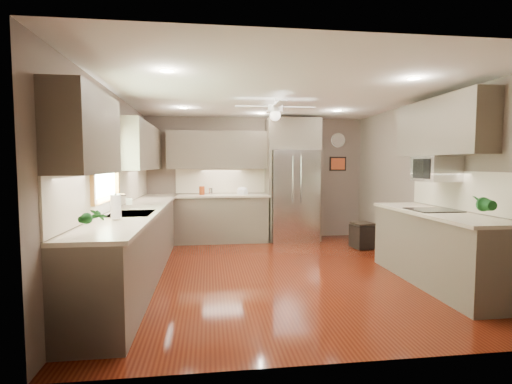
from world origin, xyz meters
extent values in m
plane|color=#451309|center=(0.00, 0.00, 0.00)|extent=(5.00, 5.00, 0.00)
plane|color=white|center=(0.00, 0.00, 2.50)|extent=(5.00, 5.00, 0.00)
plane|color=#685A4F|center=(0.00, 2.50, 1.25)|extent=(4.50, 0.00, 4.50)
plane|color=#685A4F|center=(0.00, -2.50, 1.25)|extent=(4.50, 0.00, 4.50)
plane|color=#685A4F|center=(-2.25, 0.00, 1.25)|extent=(0.00, 5.00, 5.00)
plane|color=#685A4F|center=(2.25, 0.00, 1.25)|extent=(0.00, 5.00, 5.00)
cylinder|color=maroon|center=(-1.12, 2.20, 1.02)|extent=(0.13, 0.13, 0.17)
cylinder|color=silver|center=(-0.95, 2.22, 1.01)|extent=(0.10, 0.10, 0.12)
imported|color=white|center=(-2.07, 0.09, 1.03)|extent=(0.10, 0.10, 0.18)
imported|color=#195A1F|center=(-1.95, -1.90, 1.09)|extent=(0.19, 0.16, 0.30)
imported|color=#195A1F|center=(1.92, -1.57, 1.12)|extent=(0.20, 0.17, 0.35)
imported|color=#C7B295|center=(-0.32, 2.19, 0.97)|extent=(0.31, 0.31, 0.06)
cube|color=brown|center=(-1.95, 0.15, 0.45)|extent=(0.60, 4.70, 0.90)
cube|color=beige|center=(-1.94, 0.15, 0.92)|extent=(0.65, 4.70, 0.04)
cube|color=beige|center=(-2.24, 0.15, 1.20)|extent=(0.02, 4.70, 0.50)
cube|color=brown|center=(-0.72, 2.20, 0.45)|extent=(1.85, 0.60, 0.90)
cube|color=beige|center=(-0.72, 2.19, 0.92)|extent=(1.85, 0.65, 0.04)
cube|color=beige|center=(-0.72, 2.49, 1.20)|extent=(1.85, 0.02, 0.50)
cube|color=brown|center=(-2.08, -1.60, 1.83)|extent=(0.33, 1.20, 0.75)
cube|color=brown|center=(-2.08, 1.30, 1.83)|extent=(0.33, 2.40, 0.75)
cube|color=brown|center=(-0.72, 2.33, 1.83)|extent=(2.15, 0.33, 0.75)
cube|color=brown|center=(2.08, -0.55, 2.03)|extent=(0.33, 1.70, 0.75)
cube|color=#BFF2B2|center=(-2.23, -0.50, 1.55)|extent=(0.01, 1.00, 0.80)
cube|color=#9C5F2A|center=(-2.21, -0.50, 1.98)|extent=(0.05, 1.12, 0.06)
cube|color=#9C5F2A|center=(-2.21, -0.50, 1.12)|extent=(0.05, 1.12, 0.06)
cube|color=#9C5F2A|center=(-2.21, -1.03, 1.55)|extent=(0.05, 0.06, 0.80)
cube|color=#9C5F2A|center=(-2.21, 0.03, 1.55)|extent=(0.05, 0.06, 0.80)
cube|color=silver|center=(-1.93, -0.50, 0.93)|extent=(0.50, 0.70, 0.03)
cube|color=#262626|center=(-1.93, -0.50, 0.89)|extent=(0.44, 0.62, 0.05)
cylinder|color=silver|center=(-2.13, -0.50, 1.05)|extent=(0.02, 0.02, 0.24)
cylinder|color=silver|center=(-2.07, -0.50, 1.17)|extent=(0.16, 0.02, 0.02)
cube|color=silver|center=(0.70, 2.14, 0.91)|extent=(0.92, 0.72, 1.82)
cube|color=black|center=(0.70, 1.80, 0.66)|extent=(0.88, 0.02, 0.02)
cube|color=black|center=(0.70, 1.79, 1.25)|extent=(0.01, 0.02, 1.00)
cylinder|color=silver|center=(0.62, 1.76, 1.25)|extent=(0.02, 0.02, 0.90)
cylinder|color=silver|center=(0.78, 1.76, 1.25)|extent=(0.02, 0.02, 0.90)
cube|color=brown|center=(0.70, 2.20, 2.14)|extent=(1.04, 0.60, 0.63)
cube|color=brown|center=(0.20, 2.20, 0.91)|extent=(0.06, 0.60, 1.82)
cube|color=brown|center=(1.20, 2.20, 0.91)|extent=(0.06, 0.60, 1.82)
cube|color=brown|center=(1.93, -0.80, 0.45)|extent=(0.65, 2.20, 0.90)
cube|color=beige|center=(1.91, -0.80, 0.92)|extent=(0.70, 2.20, 0.04)
cube|color=beige|center=(2.24, -0.80, 1.20)|extent=(0.02, 2.20, 0.50)
cube|color=black|center=(1.91, -0.70, 0.94)|extent=(0.56, 0.52, 0.01)
cube|color=silver|center=(2.03, -0.55, 1.48)|extent=(0.42, 0.55, 0.34)
cube|color=black|center=(1.82, -0.55, 1.48)|extent=(0.02, 0.40, 0.26)
cylinder|color=white|center=(0.00, 0.30, 2.46)|extent=(0.03, 0.03, 0.08)
cylinder|color=white|center=(0.00, 0.30, 2.36)|extent=(0.22, 0.22, 0.10)
sphere|color=white|center=(0.00, 0.30, 2.26)|extent=(0.16, 0.16, 0.16)
cube|color=white|center=(0.35, 0.30, 2.38)|extent=(0.48, 0.11, 0.01)
cube|color=white|center=(0.00, 0.65, 2.38)|extent=(0.11, 0.48, 0.01)
cube|color=white|center=(-0.35, 0.30, 2.38)|extent=(0.48, 0.11, 0.01)
cube|color=white|center=(0.00, -0.05, 2.38)|extent=(0.11, 0.48, 0.01)
cylinder|color=white|center=(-1.40, 1.30, 2.49)|extent=(0.14, 0.14, 0.01)
cylinder|color=white|center=(1.30, 1.30, 2.49)|extent=(0.14, 0.14, 0.01)
cylinder|color=white|center=(-1.40, -1.20, 2.49)|extent=(0.14, 0.14, 0.01)
cylinder|color=white|center=(1.30, -1.20, 2.49)|extent=(0.14, 0.14, 0.01)
cylinder|color=white|center=(0.00, 1.80, 2.49)|extent=(0.14, 0.14, 0.01)
cylinder|color=white|center=(1.75, 2.48, 2.05)|extent=(0.30, 0.03, 0.30)
cylinder|color=silver|center=(1.75, 2.47, 2.05)|extent=(0.29, 0.00, 0.29)
cube|color=black|center=(1.75, 2.48, 1.55)|extent=(0.36, 0.03, 0.30)
cube|color=#BE4E26|center=(1.75, 2.46, 1.55)|extent=(0.30, 0.01, 0.24)
cube|color=black|center=(1.80, 1.24, 0.22)|extent=(0.42, 0.42, 0.41)
cube|color=black|center=(1.80, 1.24, 0.46)|extent=(0.40, 0.40, 0.03)
cylinder|color=white|center=(-1.97, -1.05, 1.08)|extent=(0.11, 0.11, 0.26)
cylinder|color=silver|center=(-1.97, -1.05, 1.09)|extent=(0.02, 0.02, 0.27)
camera|label=1|loc=(-0.98, -5.15, 1.54)|focal=26.00mm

